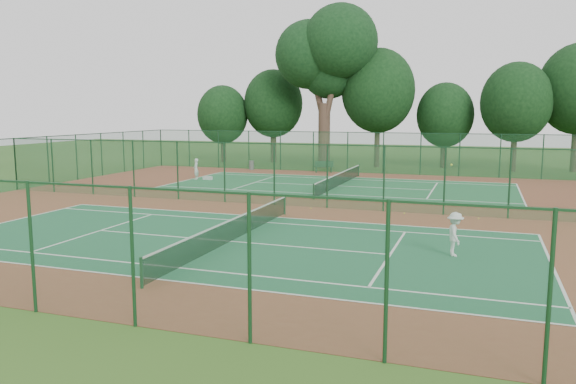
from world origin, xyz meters
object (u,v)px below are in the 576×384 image
(player_near, at_px, (455,234))
(big_tree, at_px, (327,53))
(trash_bin, at_px, (252,165))
(player_far, at_px, (196,169))
(kit_bag, at_px, (208,178))
(bench, at_px, (324,167))

(player_near, distance_m, big_tree, 34.42)
(trash_bin, bearing_deg, big_tree, 38.98)
(player_far, relative_size, trash_bin, 1.98)
(kit_bag, bearing_deg, player_far, -164.55)
(bench, distance_m, kit_bag, 10.60)
(trash_bin, bearing_deg, player_near, -53.76)
(bench, height_order, kit_bag, bench)
(bench, distance_m, big_tree, 11.11)
(player_far, distance_m, trash_bin, 8.32)
(player_near, xyz_separation_m, trash_bin, (-18.84, 25.70, -0.41))
(player_near, bearing_deg, player_far, 35.80)
(trash_bin, height_order, big_tree, big_tree)
(bench, relative_size, kit_bag, 2.31)
(trash_bin, bearing_deg, player_far, -98.16)
(player_near, relative_size, player_far, 1.00)
(trash_bin, distance_m, kit_bag, 8.01)
(bench, bearing_deg, big_tree, 80.41)
(player_far, xyz_separation_m, kit_bag, (0.87, 0.22, -0.68))
(player_near, height_order, bench, player_near)
(trash_bin, xyz_separation_m, big_tree, (5.65, 4.57, 10.11))
(big_tree, bearing_deg, trash_bin, -141.02)
(big_tree, bearing_deg, player_near, -66.46)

